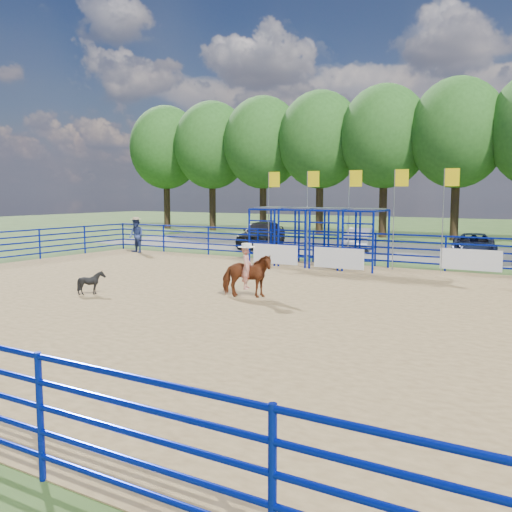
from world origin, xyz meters
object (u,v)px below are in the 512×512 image
calf (92,283)px  car_b (361,239)px  spectator_cowboy (136,235)px  car_c (474,246)px  horse_and_rider (247,271)px  car_a (262,234)px

calf → car_b: (2.24, 18.13, 0.23)m
spectator_cowboy → car_c: (16.04, 6.67, -0.34)m
horse_and_rider → spectator_cowboy: (-11.96, 8.05, 0.14)m
calf → car_c: bearing=-33.5°
horse_and_rider → car_b: 16.16m
car_b → spectator_cowboy: bearing=27.9°
horse_and_rider → calf: horse_and_rider is taller
horse_and_rider → spectator_cowboy: 14.42m
car_b → horse_and_rider: bearing=86.6°
spectator_cowboy → car_c: spectator_cowboy is taller
spectator_cowboy → car_a: bearing=56.0°
horse_and_rider → car_a: bearing=118.7°
car_a → car_b: 5.81m
horse_and_rider → car_a: horse_and_rider is taller
calf → spectator_cowboy: bearing=29.7°
calf → car_c: (8.57, 16.85, 0.22)m
car_b → car_c: 6.46m
horse_and_rider → calf: bearing=-154.7°
spectator_cowboy → car_a: size_ratio=0.40×
calf → spectator_cowboy: size_ratio=0.40×
horse_and_rider → car_b: size_ratio=0.62×
horse_and_rider → car_c: size_ratio=0.53×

